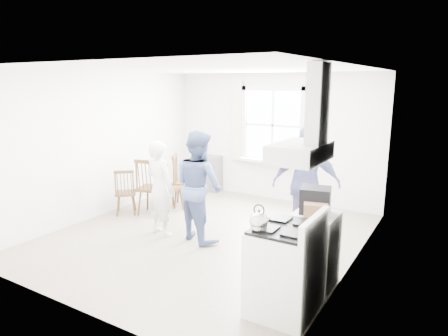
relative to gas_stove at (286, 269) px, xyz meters
The scene contains 17 objects.
room_shell 2.48m from the gas_stove, 144.75° to the left, with size 4.62×5.12×2.64m.
window_assembly 4.36m from the gas_stove, 116.71° to the left, with size 1.88×0.24×1.70m.
range_hood 1.43m from the gas_stove, ahead, with size 0.45×0.76×0.94m.
shelf_unit 4.95m from the gas_stove, 131.97° to the left, with size 0.40×0.30×0.80m, color slate.
gas_stove is the anchor object (origin of this frame).
kettle 0.64m from the gas_stove, 132.83° to the right, with size 0.19×0.19×0.27m.
low_cabinet 0.70m from the gas_stove, 84.32° to the left, with size 0.50×0.55×0.90m, color silver.
stereo_stack 0.94m from the gas_stove, 86.53° to the left, with size 0.40×0.37×0.30m.
cardboard_box 0.76m from the gas_stove, 78.74° to the left, with size 0.27×0.19×0.17m, color #9C6C4B.
windsor_chair_a 3.74m from the gas_stove, 154.04° to the left, with size 0.55×0.54×1.07m.
windsor_chair_b 3.83m from the gas_stove, 148.60° to the left, with size 0.53×0.53×0.99m.
windsor_chair_c 4.01m from the gas_stove, 159.11° to the left, with size 0.51×0.51×0.87m.
person_left 2.79m from the gas_stove, 158.18° to the left, with size 0.56×0.56×1.53m, color silver.
person_mid 2.31m from the gas_stove, 148.32° to the left, with size 0.83×0.83×1.71m, color #495988.
person_right 2.17m from the gas_stove, 104.57° to the left, with size 1.03×1.03×1.76m, color navy.
potted_plant 4.01m from the gas_stove, 110.96° to the left, with size 0.16×0.16×0.29m, color #367A3A.
windsor_chair_d 4.05m from the gas_stove, 143.56° to the left, with size 0.59×0.59×1.04m.
Camera 1 is at (3.37, -5.01, 2.40)m, focal length 32.00 mm.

